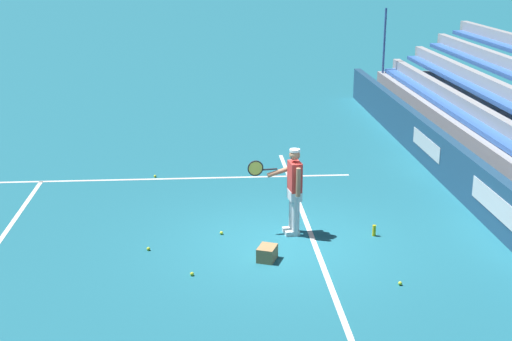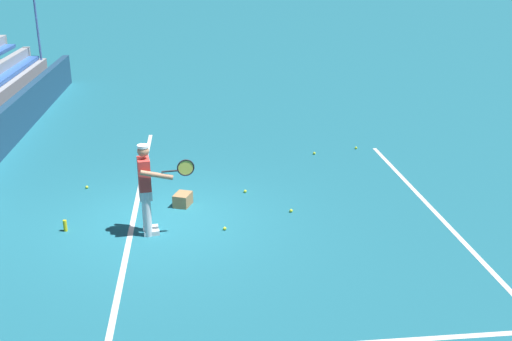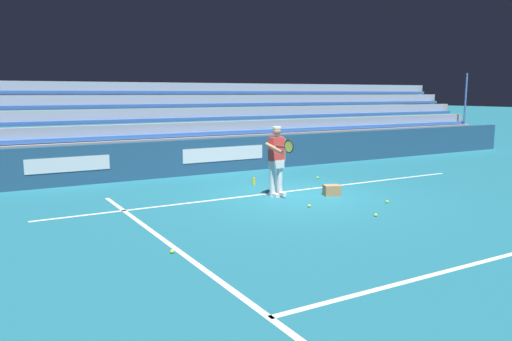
% 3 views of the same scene
% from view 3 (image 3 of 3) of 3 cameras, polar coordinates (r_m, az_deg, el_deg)
% --- Properties ---
extents(ground_plane, '(160.00, 160.00, 0.00)m').
position_cam_3_polar(ground_plane, '(12.42, 4.40, -2.86)').
color(ground_plane, '#1E6B7F').
extents(court_baseline_white, '(12.00, 0.10, 0.01)m').
position_cam_3_polar(court_baseline_white, '(12.82, 3.13, -2.46)').
color(court_baseline_white, white).
rests_on(court_baseline_white, ground).
extents(court_sideline_white, '(0.10, 12.00, 0.01)m').
position_cam_3_polar(court_sideline_white, '(7.09, -4.96, -11.91)').
color(court_sideline_white, white).
rests_on(court_sideline_white, ground).
extents(court_service_line_white, '(8.22, 0.10, 0.01)m').
position_cam_3_polar(court_service_line_white, '(8.62, 25.83, -8.98)').
color(court_service_line_white, white).
rests_on(court_service_line_white, ground).
extents(back_wall_sponsor_board, '(27.51, 0.25, 1.10)m').
position_cam_3_polar(back_wall_sponsor_board, '(15.91, -4.17, 1.73)').
color(back_wall_sponsor_board, navy).
rests_on(back_wall_sponsor_board, ground).
extents(bleacher_stand, '(26.13, 3.20, 3.40)m').
position_cam_3_polar(bleacher_stand, '(17.91, -7.29, 3.15)').
color(bleacher_stand, '#9EA3A8').
rests_on(bleacher_stand, ground).
extents(tennis_player, '(0.59, 1.04, 1.71)m').
position_cam_3_polar(tennis_player, '(12.15, 2.39, 1.19)').
color(tennis_player, silver).
rests_on(tennis_player, ground).
extents(ball_box_cardboard, '(0.48, 0.42, 0.26)m').
position_cam_3_polar(ball_box_cardboard, '(12.50, 8.66, -2.24)').
color(ball_box_cardboard, '#A87F51').
rests_on(ball_box_cardboard, ground).
extents(tennis_ball_far_left, '(0.07, 0.07, 0.07)m').
position_cam_3_polar(tennis_ball_far_left, '(11.16, 6.11, -4.04)').
color(tennis_ball_far_left, '#CCE533').
rests_on(tennis_ball_far_left, ground).
extents(tennis_ball_toward_net, '(0.07, 0.07, 0.07)m').
position_cam_3_polar(tennis_ball_toward_net, '(11.91, 14.77, -3.46)').
color(tennis_ball_toward_net, '#CCE533').
rests_on(tennis_ball_toward_net, ground).
extents(tennis_ball_on_baseline, '(0.07, 0.07, 0.07)m').
position_cam_3_polar(tennis_ball_on_baseline, '(10.56, 13.53, -4.98)').
color(tennis_ball_on_baseline, '#CCE533').
rests_on(tennis_ball_on_baseline, ground).
extents(tennis_ball_near_player, '(0.07, 0.07, 0.07)m').
position_cam_3_polar(tennis_ball_near_player, '(8.09, -9.56, -9.11)').
color(tennis_ball_near_player, '#CCE533').
rests_on(tennis_ball_near_player, ground).
extents(tennis_ball_far_right, '(0.07, 0.07, 0.07)m').
position_cam_3_polar(tennis_ball_far_right, '(14.87, 7.05, -0.83)').
color(tennis_ball_far_right, '#CCE533').
rests_on(tennis_ball_far_right, ground).
extents(water_bottle, '(0.07, 0.07, 0.22)m').
position_cam_3_polar(water_bottle, '(13.73, -0.26, -1.24)').
color(water_bottle, yellow).
rests_on(water_bottle, ground).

